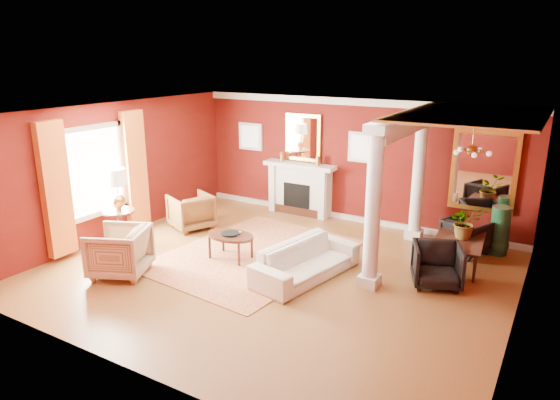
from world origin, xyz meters
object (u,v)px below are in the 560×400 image
Objects in this scene: coffee_table at (230,237)px; dining_table at (461,244)px; armchair_leopard at (191,210)px; sofa at (306,255)px; armchair_stripe at (119,249)px; side_table at (117,194)px.

dining_table reaches higher than coffee_table.
sofa is at bearing 98.88° from armchair_leopard.
armchair_stripe reaches higher than sofa.
armchair_leopard is at bearing 85.99° from sofa.
coffee_table is 2.56m from side_table.
side_table is 6.85m from dining_table.
sofa is 1.32× the size of side_table.
side_table reaches higher than sofa.
armchair_stripe is at bearing 119.39° from dining_table.
armchair_stripe is 0.60× the size of side_table.
side_table is (-4.06, -0.60, 0.70)m from sofa.
coffee_table is at bearing 13.65° from side_table.
dining_table is at bearing 100.20° from armchair_stripe.
armchair_leopard is 2.08m from coffee_table.
armchair_stripe reaches higher than dining_table.
sofa is 3.62m from armchair_leopard.
side_table is at bearing -166.35° from coffee_table.
armchair_leopard reaches higher than dining_table.
armchair_leopard is at bearing 151.61° from coffee_table.
sofa is 3.37m from armchair_stripe.
side_table is at bearing 106.90° from dining_table.
armchair_stripe is (0.54, -2.60, 0.05)m from armchair_leopard.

